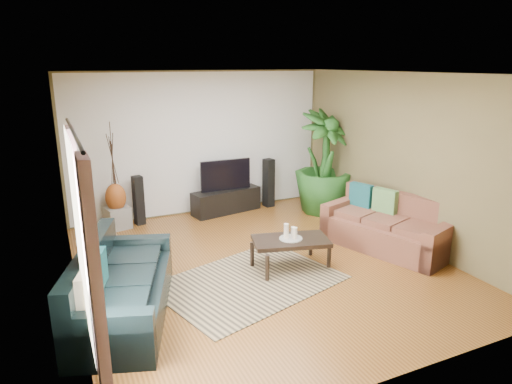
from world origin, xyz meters
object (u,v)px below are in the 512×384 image
tv_stand (226,201)px  television (226,175)px  side_table (100,253)px  sofa_right (386,223)px  vase (116,197)px  potted_plant (324,162)px  pedestal (117,217)px  speaker_left (139,200)px  sofa_left (124,282)px  speaker_right (269,183)px  coffee_table (290,253)px

tv_stand → television: 0.52m
television → side_table: bearing=-146.4°
tv_stand → television: size_ratio=1.36×
sofa_right → vase: size_ratio=3.90×
potted_plant → pedestal: potted_plant is taller
sofa_right → potted_plant: 2.08m
sofa_right → speaker_left: 4.30m
tv_stand → vase: bearing=170.5°
sofa_right → television: bearing=-168.5°
sofa_left → speaker_right: (3.35, 3.09, 0.06)m
speaker_left → potted_plant: 3.54m
pedestal → side_table: (-0.47, -1.65, 0.06)m
speaker_left → side_table: size_ratio=1.75×
coffee_table → television: bearing=103.2°
sofa_right → speaker_right: 2.84m
tv_stand → potted_plant: (1.74, -0.75, 0.76)m
pedestal → coffee_table: bearing=-53.4°
television → speaker_left: 1.71m
tv_stand → potted_plant: potted_plant is taller
sofa_left → sofa_right: 4.07m
television → potted_plant: (1.74, -0.75, 0.24)m
coffee_table → potted_plant: bearing=62.3°
tv_stand → pedestal: (-2.07, -0.04, -0.03)m
sofa_right → potted_plant: potted_plant is taller
sofa_right → speaker_right: bearing=175.3°
coffee_table → tv_stand: tv_stand is taller
speaker_left → side_table: (-0.86, -1.69, -0.19)m
coffee_table → potted_plant: potted_plant is taller
coffee_table → speaker_left: size_ratio=1.18×
sofa_right → television: (-1.63, 2.76, 0.32)m
speaker_left → pedestal: (-0.39, -0.04, -0.25)m
tv_stand → pedestal: 2.08m
sofa_left → speaker_left: size_ratio=2.34×
tv_stand → potted_plant: 2.04m
speaker_right → potted_plant: (0.81, -0.75, 0.50)m
speaker_left → tv_stand: bearing=-11.5°
side_table → sofa_left: bearing=-85.3°
coffee_table → television: (0.07, 2.74, 0.53)m
coffee_table → vase: (-2.01, 2.70, 0.35)m
vase → side_table: 1.74m
speaker_left → coffee_table: bearing=-70.8°
sofa_left → television: size_ratio=2.10×
sofa_right → potted_plant: (0.11, 2.00, 0.56)m
speaker_left → speaker_right: bearing=-11.3°
tv_stand → speaker_right: bearing=-10.1°
speaker_left → vase: 0.41m
television → speaker_right: (0.93, 0.00, -0.26)m
speaker_left → side_table: speaker_left is taller
coffee_table → pedestal: bearing=141.3°
sofa_left → speaker_left: speaker_left is taller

